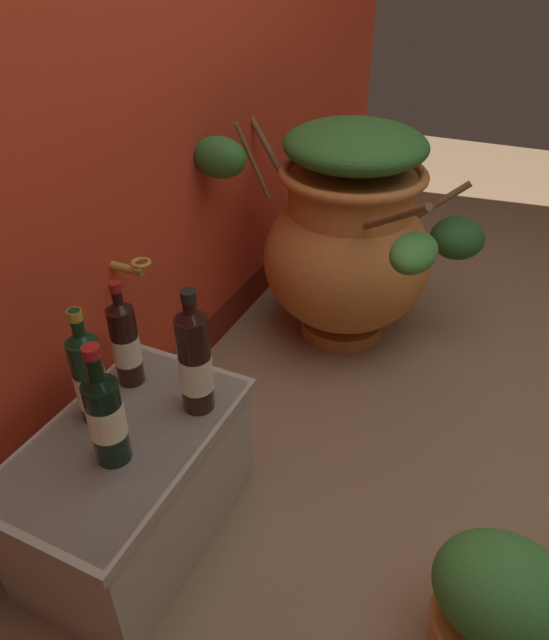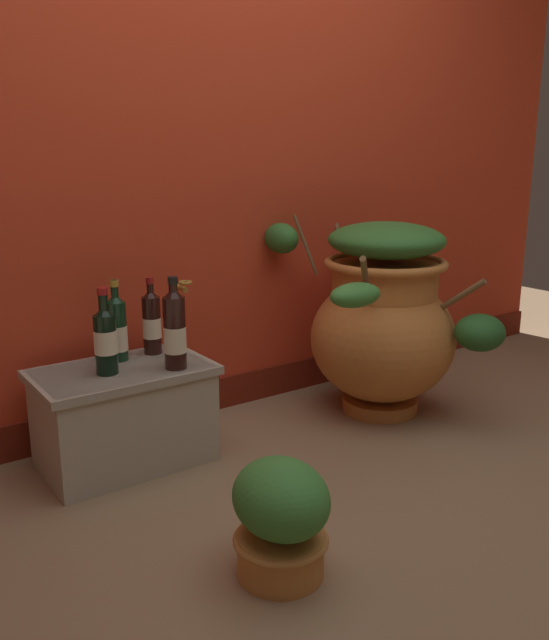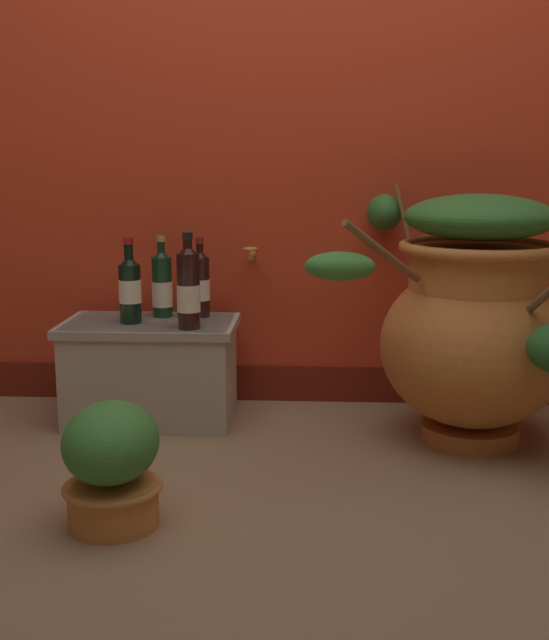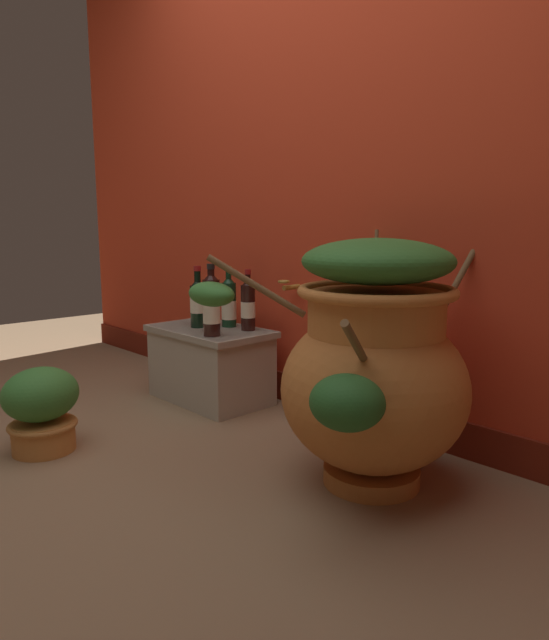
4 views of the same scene
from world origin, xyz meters
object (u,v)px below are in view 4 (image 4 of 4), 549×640
object	(u,v)px
wine_bottle_middle	(248,304)
wine_bottle_right	(211,304)
wine_bottle_left	(198,301)
wine_bottle_back	(229,302)
terracotta_urn	(375,363)
potted_shrub	(42,408)

from	to	relation	value
wine_bottle_middle	wine_bottle_right	xyz separation A→B (m)	(-0.01, -0.21, 0.02)
wine_bottle_left	wine_bottle_back	world-z (taller)	wine_bottle_left
terracotta_urn	wine_bottle_back	bearing A→B (deg)	166.61
wine_bottle_middle	wine_bottle_left	bearing A→B (deg)	-151.37
terracotta_urn	wine_bottle_left	world-z (taller)	terracotta_urn
wine_bottle_back	wine_bottle_right	bearing A→B (deg)	-57.54
terracotta_urn	wine_bottle_back	distance (m)	1.12
wine_bottle_middle	potted_shrub	size ratio (longest dim) A/B	0.89
terracotta_urn	wine_bottle_middle	bearing A→B (deg)	164.44
terracotta_urn	wine_bottle_middle	world-z (taller)	terracotta_urn
wine_bottle_back	wine_bottle_left	bearing A→B (deg)	-126.69
wine_bottle_left	potted_shrub	xyz separation A→B (m)	(0.14, -0.84, -0.32)
wine_bottle_left	wine_bottle_right	world-z (taller)	wine_bottle_right
wine_bottle_back	terracotta_urn	bearing A→B (deg)	-13.39
wine_bottle_back	potted_shrub	distance (m)	1.02
wine_bottle_right	wine_bottle_back	size ratio (longest dim) A/B	1.10
wine_bottle_left	wine_bottle_back	distance (m)	0.15
wine_bottle_middle	wine_bottle_back	xyz separation A→B (m)	(-0.14, -0.00, -0.00)
wine_bottle_middle	wine_bottle_back	bearing A→B (deg)	-178.13
wine_bottle_right	wine_bottle_back	bearing A→B (deg)	122.46
potted_shrub	wine_bottle_middle	bearing A→B (deg)	84.33
terracotta_urn	potted_shrub	distance (m)	1.28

